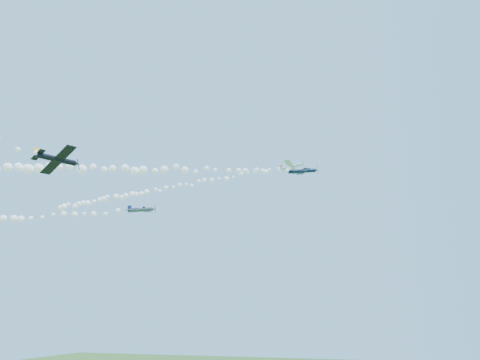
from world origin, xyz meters
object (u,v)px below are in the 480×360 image
(plane_white, at_px, (291,166))
(plane_black, at_px, (58,159))
(plane_grey, at_px, (141,210))
(plane_navy, at_px, (303,171))

(plane_white, xyz_separation_m, plane_black, (-24.74, -49.88, -14.65))
(plane_black, bearing_deg, plane_white, -6.98)
(plane_grey, bearing_deg, plane_white, 17.64)
(plane_white, distance_m, plane_navy, 9.82)
(plane_white, bearing_deg, plane_navy, -54.63)
(plane_white, bearing_deg, plane_grey, -149.54)
(plane_navy, bearing_deg, plane_black, -143.57)
(plane_navy, bearing_deg, plane_white, 95.79)
(plane_black, bearing_deg, plane_navy, -14.78)
(plane_grey, bearing_deg, plane_navy, 4.07)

